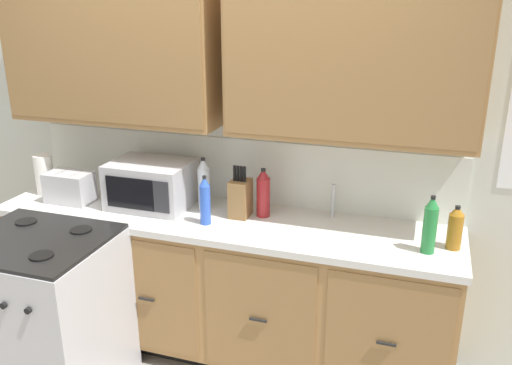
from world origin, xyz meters
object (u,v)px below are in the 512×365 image
bottle_blue (205,201)px  bottle_amber (455,228)px  paper_towel_roll (44,174)px  bottle_red (263,193)px  bottle_clear (204,184)px  bottle_green (430,225)px  toaster (70,187)px  knife_block (240,198)px  microwave (151,184)px  stove_range (45,316)px

bottle_blue → bottle_amber: bottle_blue is taller
paper_towel_roll → bottle_red: bearing=3.0°
bottle_blue → bottle_clear: size_ratio=0.89×
bottle_green → bottle_clear: size_ratio=0.95×
bottle_blue → bottle_clear: 0.24m
toaster → bottle_green: (2.15, -0.04, 0.05)m
toaster → paper_towel_roll: 0.26m
paper_towel_roll → toaster: bearing=-17.2°
bottle_blue → bottle_red: 0.35m
knife_block → paper_towel_roll: size_ratio=1.19×
toaster → bottle_amber: bottle_amber is taller
bottle_blue → bottle_green: 1.21m
bottle_amber → knife_block: bearing=176.8°
microwave → toaster: size_ratio=1.71×
knife_block → bottle_clear: size_ratio=0.97×
stove_range → bottle_amber: 2.25m
knife_block → bottle_clear: (-0.25, 0.05, 0.04)m
bottle_amber → bottle_red: bottle_red is taller
bottle_blue → bottle_green: size_ratio=0.94×
microwave → knife_block: (0.57, 0.01, -0.02)m
bottle_clear → bottle_blue: bearing=-65.3°
knife_block → toaster: bearing=-174.3°
stove_range → toaster: size_ratio=3.39×
stove_range → bottle_amber: (2.09, 0.62, 0.56)m
microwave → toaster: bearing=-169.8°
toaster → bottle_amber: size_ratio=1.20×
stove_range → bottle_green: bearing=15.2°
stove_range → knife_block: 1.27m
bottle_amber → bottle_green: (-0.12, -0.09, 0.03)m
bottle_blue → bottle_clear: bottle_clear is taller
knife_block → bottle_green: knife_block is taller
bottle_amber → toaster: bearing=-178.9°
bottle_amber → bottle_red: size_ratio=0.80×
toaster → bottle_amber: (2.28, 0.04, 0.02)m
knife_block → bottle_blue: bearing=-132.1°
bottle_green → stove_range: bearing=-164.8°
bottle_green → bottle_clear: bearing=171.4°
bottle_green → toaster: bearing=178.9°
bottle_clear → paper_towel_roll: bearing=-175.9°
knife_block → bottle_clear: bottle_clear is taller
bottle_blue → knife_block: bearing=47.9°
toaster → bottle_green: 2.15m
knife_block → bottle_amber: knife_block is taller
knife_block → bottle_clear: bearing=169.3°
bottle_blue → bottle_red: size_ratio=0.98×
microwave → bottle_green: (1.63, -0.14, 0.01)m
bottle_blue → bottle_green: (1.21, 0.02, 0.01)m
knife_block → paper_towel_roll: bearing=-178.6°
stove_range → toaster: (-0.19, 0.58, 0.54)m
microwave → paper_towel_roll: bearing=-178.7°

